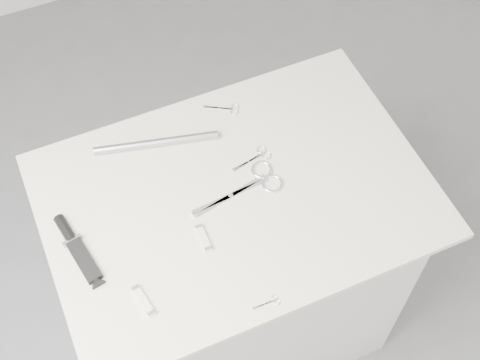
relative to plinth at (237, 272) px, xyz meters
name	(u,v)px	position (x,y,z in m)	size (l,w,h in m)	color
ground	(237,324)	(0.00, 0.00, -0.46)	(4.00, 4.00, 0.01)	slate
plinth	(237,272)	(0.00, 0.00, 0.00)	(0.90, 0.60, 0.90)	#BBBBB8
display_board	(236,196)	(0.00, 0.00, 0.46)	(1.00, 0.70, 0.02)	beige
large_shears	(254,183)	(0.06, 0.01, 0.47)	(0.25, 0.11, 0.01)	white
embroidery_scissors_a	(257,157)	(0.10, 0.08, 0.47)	(0.12, 0.05, 0.00)	white
embroidery_scissors_b	(227,109)	(0.09, 0.27, 0.47)	(0.10, 0.07, 0.00)	white
tiny_scissors	(270,302)	(-0.05, -0.31, 0.47)	(0.07, 0.03, 0.00)	white
sheathed_knife	(75,246)	(-0.43, 0.01, 0.48)	(0.07, 0.21, 0.03)	black
pocket_knife_a	(144,301)	(-0.32, -0.19, 0.48)	(0.03, 0.09, 0.01)	silver
pocket_knife_b	(204,238)	(-0.13, -0.09, 0.47)	(0.02, 0.08, 0.01)	silver
metal_rail	(156,143)	(-0.14, 0.23, 0.48)	(0.02, 0.02, 0.34)	#95989D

